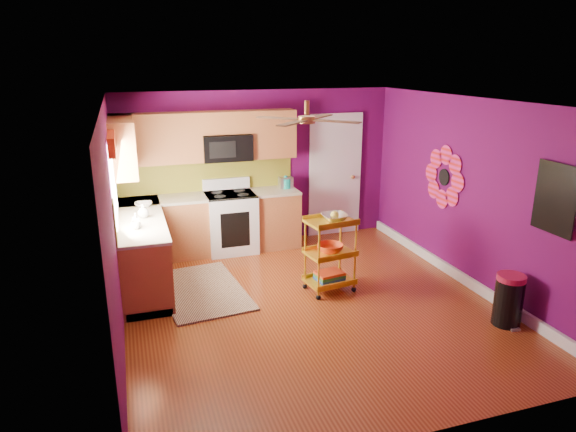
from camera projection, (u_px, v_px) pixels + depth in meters
name	position (u px, v px, depth m)	size (l,w,h in m)	color
ground	(310.00, 304.00, 6.48)	(5.00, 5.00, 0.00)	maroon
room_envelope	(314.00, 177.00, 6.01)	(4.54, 5.04, 2.52)	#590A4F
lower_cabinets	(183.00, 237.00, 7.61)	(2.81, 2.31, 0.94)	brown
electric_range	(231.00, 222.00, 8.15)	(0.76, 0.66, 1.13)	white
upper_cabinetry	(182.00, 141.00, 7.56)	(2.80, 2.30, 1.26)	brown
left_window	(112.00, 163.00, 6.28)	(0.08, 1.35, 1.08)	white
panel_door	(335.00, 176.00, 8.82)	(0.95, 0.11, 2.15)	white
right_wall_art	(488.00, 186.00, 6.40)	(0.04, 2.74, 1.04)	black
ceiling_fan	(307.00, 119.00, 5.99)	(1.01, 1.01, 0.26)	#BF8C3F
shag_rug	(202.00, 290.00, 6.83)	(1.02, 1.67, 0.02)	#331C11
rolling_cart	(331.00, 251.00, 6.70)	(0.66, 0.52, 1.10)	gold
trash_can	(508.00, 300.00, 5.90)	(0.35, 0.37, 0.62)	black
teal_kettle	(286.00, 183.00, 8.36)	(0.18, 0.18, 0.21)	#15A393
toaster	(286.00, 182.00, 8.37)	(0.22, 0.15, 0.18)	beige
soap_bottle_a	(136.00, 220.00, 6.42)	(0.08, 0.08, 0.18)	#EA3F72
soap_bottle_b	(143.00, 211.00, 6.80)	(0.15, 0.15, 0.19)	white
counter_dish	(144.00, 204.00, 7.32)	(0.24, 0.24, 0.06)	white
counter_cup	(136.00, 225.00, 6.36)	(0.12, 0.12, 0.09)	white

